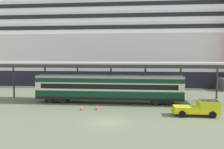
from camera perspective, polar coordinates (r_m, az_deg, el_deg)
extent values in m
plane|color=#687358|center=(26.65, -0.93, -10.92)|extent=(400.00, 400.00, 0.00)
cube|color=black|center=(67.72, 8.21, -0.10)|extent=(153.85, 27.20, 3.57)
cube|color=silver|center=(67.52, 8.26, 4.94)|extent=(153.85, 27.20, 8.34)
cube|color=silver|center=(67.80, 8.32, 9.57)|extent=(141.54, 25.03, 2.61)
cube|color=black|center=(55.42, 8.84, 10.88)|extent=(135.39, 0.12, 0.94)
cube|color=silver|center=(68.08, 8.34, 11.76)|extent=(135.88, 24.02, 2.61)
cube|color=black|center=(56.27, 8.85, 13.46)|extent=(129.97, 0.12, 0.94)
cube|color=silver|center=(68.47, 8.37, 13.93)|extent=(130.22, 23.02, 2.61)
cube|color=black|center=(57.24, 8.85, 15.96)|extent=(124.56, 0.12, 0.94)
cube|color=silver|center=(68.95, 8.39, 16.07)|extent=(124.56, 22.02, 2.61)
cube|color=silver|center=(36.81, -0.66, 2.68)|extent=(38.11, 5.65, 0.25)
cube|color=#313131|center=(34.12, -1.19, 1.91)|extent=(38.11, 0.20, 0.50)
cylinder|color=#313131|center=(44.28, -21.76, -1.28)|extent=(0.28, 0.28, 5.81)
cylinder|color=#313131|center=(42.02, -15.18, -1.41)|extent=(0.28, 0.28, 5.81)
cylinder|color=#313131|center=(40.38, -7.95, -1.53)|extent=(0.28, 0.28, 5.81)
cylinder|color=#313131|center=(39.42, -0.25, -1.63)|extent=(0.28, 0.28, 5.81)
cylinder|color=#313131|center=(39.21, 7.69, -1.70)|extent=(0.28, 0.28, 5.81)
cylinder|color=#313131|center=(39.74, 15.56, -1.74)|extent=(0.28, 0.28, 5.81)
cylinder|color=#313131|center=(41.00, 23.09, -1.75)|extent=(0.28, 0.28, 5.81)
cube|color=black|center=(36.82, -0.75, -5.29)|extent=(21.53, 2.80, 0.40)
cube|color=#0F3823|center=(36.72, -0.75, -4.29)|extent=(21.53, 2.80, 0.90)
cube|color=beige|center=(36.57, -0.75, -2.66)|extent=(21.53, 2.80, 1.20)
cube|color=black|center=(35.22, -1.01, -2.85)|extent=(19.81, 0.08, 0.72)
cube|color=#0F3823|center=(36.48, -0.75, -1.26)|extent=(21.53, 2.80, 0.60)
cube|color=#ABABAB|center=(36.43, -0.75, -0.51)|extent=(21.53, 2.69, 0.36)
cube|color=black|center=(38.57, -12.31, -5.55)|extent=(3.20, 2.35, 0.50)
cylinder|color=black|center=(37.77, -14.18, -5.84)|extent=(0.84, 0.12, 0.84)
cylinder|color=black|center=(37.20, -11.56, -5.95)|extent=(0.84, 0.12, 0.84)
cube|color=black|center=(36.81, 11.39, -6.01)|extent=(3.20, 2.35, 0.50)
cylinder|color=black|center=(35.58, 10.12, -6.40)|extent=(0.84, 0.12, 0.84)
cylinder|color=black|center=(35.76, 13.01, -6.39)|extent=(0.84, 0.12, 0.84)
cube|color=yellow|center=(30.70, 18.69, -7.99)|extent=(5.21, 2.03, 0.36)
cube|color=#F2B20C|center=(30.73, 18.68, -8.22)|extent=(5.21, 2.05, 0.12)
cube|color=yellow|center=(30.92, 21.37, -6.59)|extent=(2.30, 1.93, 1.10)
cube|color=#19232D|center=(30.85, 21.39, -5.95)|extent=(2.09, 1.85, 0.44)
cube|color=orange|center=(30.81, 21.40, -5.44)|extent=(0.56, 0.20, 0.16)
cube|color=yellow|center=(30.41, 16.78, -7.37)|extent=(2.92, 1.94, 0.36)
cylinder|color=black|center=(32.10, 21.20, -7.85)|extent=(0.80, 0.26, 0.80)
cylinder|color=black|center=(30.22, 22.22, -8.63)|extent=(0.80, 0.26, 0.80)
cylinder|color=black|center=(31.37, 15.27, -7.98)|extent=(0.80, 0.26, 0.80)
cylinder|color=black|center=(29.45, 15.93, -8.81)|extent=(0.80, 0.26, 0.80)
cube|color=black|center=(32.46, -3.57, -8.11)|extent=(0.36, 0.36, 0.04)
cone|color=#EA590F|center=(32.39, -3.57, -7.53)|extent=(0.30, 0.30, 0.62)
cylinder|color=white|center=(32.38, -3.57, -7.48)|extent=(0.17, 0.17, 0.09)
cube|color=black|center=(32.71, -7.13, -8.03)|extent=(0.36, 0.36, 0.04)
cone|color=#EA590F|center=(32.65, -7.14, -7.52)|extent=(0.30, 0.30, 0.56)
cylinder|color=white|center=(32.64, -7.14, -7.47)|extent=(0.17, 0.17, 0.08)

